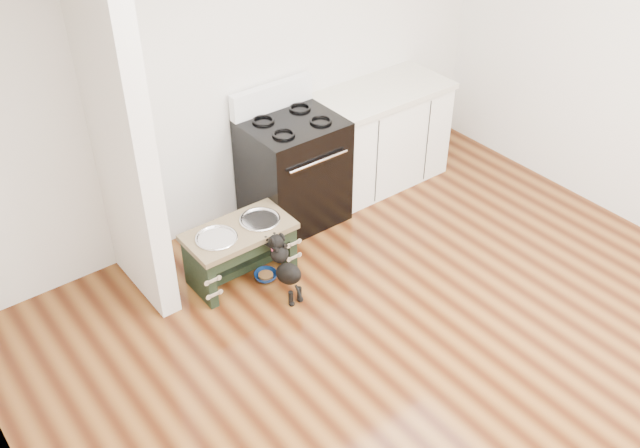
# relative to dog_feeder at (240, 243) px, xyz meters

# --- Properties ---
(ground) EXTENTS (5.00, 5.00, 0.00)m
(ground) POSITION_rel_dog_feeder_xyz_m (0.54, -1.75, -0.32)
(ground) COLOR #3F1B0B
(ground) RESTS_ON ground
(room_shell) EXTENTS (5.00, 5.00, 5.00)m
(room_shell) POSITION_rel_dog_feeder_xyz_m (0.54, -1.75, 1.30)
(room_shell) COLOR silver
(room_shell) RESTS_ON ground
(partition_wall) EXTENTS (0.15, 0.80, 2.70)m
(partition_wall) POSITION_rel_dog_feeder_xyz_m (-0.64, 0.35, 1.03)
(partition_wall) COLOR silver
(partition_wall) RESTS_ON ground
(oven_range) EXTENTS (0.76, 0.69, 1.14)m
(oven_range) POSITION_rel_dog_feeder_xyz_m (0.79, 0.41, 0.16)
(oven_range) COLOR black
(oven_range) RESTS_ON ground
(cabinet_run) EXTENTS (1.24, 0.64, 0.91)m
(cabinet_run) POSITION_rel_dog_feeder_xyz_m (1.77, 0.43, 0.13)
(cabinet_run) COLOR white
(cabinet_run) RESTS_ON ground
(dog_feeder) EXTENTS (0.81, 0.44, 0.46)m
(dog_feeder) POSITION_rel_dog_feeder_xyz_m (0.00, 0.00, 0.00)
(dog_feeder) COLOR black
(dog_feeder) RESTS_ON ground
(puppy) EXTENTS (0.14, 0.42, 0.50)m
(puppy) POSITION_rel_dog_feeder_xyz_m (0.15, -0.37, -0.05)
(puppy) COLOR black
(puppy) RESTS_ON ground
(floor_bowl) EXTENTS (0.23, 0.23, 0.06)m
(floor_bowl) POSITION_rel_dog_feeder_xyz_m (0.12, -0.14, -0.29)
(floor_bowl) COLOR navy
(floor_bowl) RESTS_ON ground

